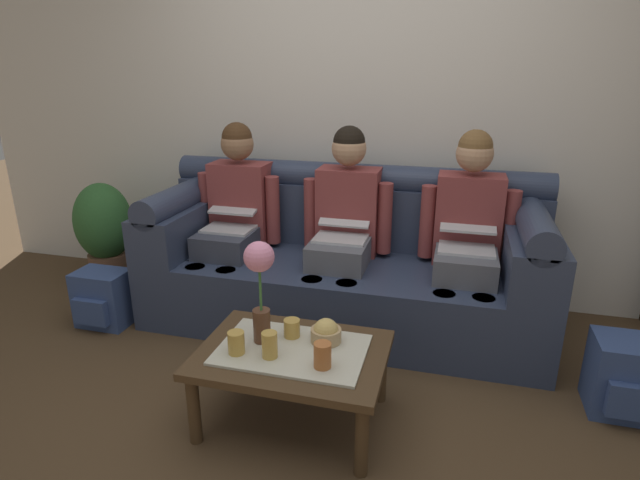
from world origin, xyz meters
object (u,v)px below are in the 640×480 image
person_middle (345,221)px  cup_near_left (270,345)px  person_right (468,230)px  cup_far_left (236,343)px  snack_bowl (326,333)px  coffee_table (292,359)px  backpack_left (103,299)px  backpack_right (626,378)px  couch (344,265)px  person_left (235,212)px  flower_vase (260,277)px  cup_near_right (322,355)px  cup_far_center (292,328)px  potted_plant (105,231)px

person_middle → cup_near_left: size_ratio=10.57×
person_right → cup_far_left: bearing=-129.6°
person_right → snack_bowl: bearing=-122.2°
coffee_table → backpack_left: (-1.43, 0.57, -0.14)m
person_middle → backpack_right: person_middle is taller
couch → cup_far_left: 1.17m
cup_far_left → backpack_left: cup_far_left is taller
person_left → flower_vase: size_ratio=2.57×
person_middle → backpack_right: size_ratio=3.32×
flower_vase → backpack_left: size_ratio=1.34×
cup_near_left → cup_far_left: cup_near_left is taller
person_right → cup_near_right: person_right is taller
snack_bowl → cup_near_right: 0.21m
coffee_table → cup_far_center: size_ratio=9.98×
coffee_table → flower_vase: flower_vase is taller
snack_bowl → potted_plant: bearing=152.5°
couch → person_right: size_ratio=1.98×
person_middle → cup_far_center: person_middle is taller
person_left → person_middle: bearing=0.0°
person_right → cup_far_center: size_ratio=14.66×
cup_far_left → coffee_table: bearing=23.8°
person_left → potted_plant: size_ratio=1.57×
person_left → cup_far_center: bearing=-53.8°
person_right → cup_near_left: size_ratio=10.57×
person_right → snack_bowl: person_right is taller
flower_vase → coffee_table: bearing=-10.4°
cup_far_center → cup_near_left: bearing=-100.8°
cup_near_left → potted_plant: potted_plant is taller
person_left → cup_near_left: person_left is taller
coffee_table → couch: bearing=90.0°
backpack_right → potted_plant: potted_plant is taller
person_left → cup_far_center: (0.69, -0.95, -0.24)m
person_right → coffee_table: (-0.73, -1.05, -0.34)m
coffee_table → snack_bowl: 0.19m
person_left → snack_bowl: size_ratio=8.78×
cup_far_left → backpack_right: cup_far_left is taller
flower_vase → cup_far_left: size_ratio=4.73×
person_middle → person_left: bearing=-180.0°
person_right → flower_vase: bearing=-130.7°
cup_far_left → backpack_left: (-1.21, 0.67, -0.25)m
cup_far_center → backpack_right: 1.57m
coffee_table → cup_far_left: (-0.22, -0.10, 0.11)m
couch → potted_plant: couch is taller
backpack_right → person_middle: bearing=158.3°
person_middle → cup_far_left: (-0.22, -1.15, -0.23)m
person_right → cup_near_left: bearing=-125.0°
person_right → cup_near_right: 1.30m
cup_far_left → person_left: bearing=113.8°
flower_vase → cup_near_right: size_ratio=4.35×
snack_bowl → backpack_right: size_ratio=0.38×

